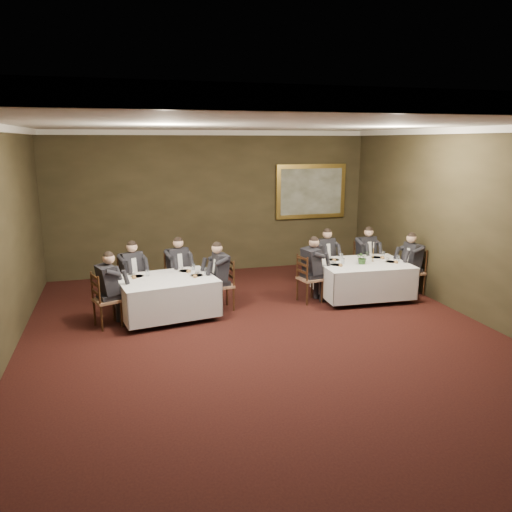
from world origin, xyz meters
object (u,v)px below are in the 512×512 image
chair_main_backleft (324,275)px  chair_main_endright (412,281)px  diner_main_backleft (324,265)px  diner_main_backright (365,263)px  chair_main_backright (364,272)px  diner_sec_endright (222,284)px  centerpiece (363,257)px  chair_main_endleft (309,288)px  diner_main_endleft (310,277)px  chair_sec_backleft (132,293)px  diner_sec_backright (178,277)px  chair_sec_endright (222,295)px  table_main (362,277)px  diner_sec_endleft (107,299)px  chair_sec_backright (178,287)px  candlestick (373,254)px  painting (311,191)px  chair_sec_endleft (107,311)px  diner_main_endright (412,271)px  diner_sec_backleft (132,282)px  table_second (167,294)px

chair_main_backleft → chair_main_endright: (1.63, -1.03, 0.00)m
diner_main_backleft → diner_main_backright: same height
chair_main_backright → diner_main_backright: (0.00, -0.01, 0.23)m
diner_sec_endright → centerpiece: (2.95, -0.16, 0.40)m
chair_main_endleft → diner_main_endleft: (0.01, 0.00, 0.23)m
diner_sec_endright → centerpiece: size_ratio=4.53×
chair_main_backleft → chair_sec_backleft: (-4.24, -0.28, 0.00)m
chair_main_endright → centerpiece: 1.39m
diner_sec_backright → chair_sec_endright: bearing=117.3°
chair_main_endleft → diner_main_endleft: size_ratio=0.74×
table_main → diner_sec_backright: bearing=167.5°
diner_sec_endright → diner_sec_endleft: size_ratio=1.00×
diner_main_backright → chair_sec_backright: 4.32m
candlestick → painting: size_ratio=0.23×
chair_main_endleft → chair_sec_endleft: (-4.00, -0.35, 0.00)m
chair_main_backright → chair_sec_endright: (-3.54, -0.86, 0.00)m
table_main → chair_sec_backleft: (-4.70, 0.69, -0.17)m
diner_main_backleft → diner_main_backright: bearing=165.9°
diner_main_backleft → chair_main_endright: size_ratio=1.35×
chair_sec_endright → diner_sec_endleft: size_ratio=0.74×
chair_main_backleft → chair_sec_backright: bearing=-9.2°
chair_sec_endright → diner_main_endleft: bearing=-97.6°
centerpiece → diner_main_endright: bearing=1.7°
chair_main_backleft → chair_main_endleft: same height
table_main → diner_main_endright: size_ratio=1.42×
chair_sec_backright → diner_main_backright: bearing=162.9°
chair_main_endright → diner_sec_backleft: (-5.87, 0.74, 0.23)m
chair_sec_backleft → diner_sec_backleft: size_ratio=0.74×
chair_sec_backright → chair_sec_endright: same height
diner_sec_backright → chair_main_backleft: bearing=164.3°
centerpiece → painting: 3.28m
diner_sec_backright → chair_sec_endleft: diner_sec_backright is taller
chair_main_backright → diner_main_endleft: size_ratio=0.74×
diner_sec_backleft → diner_main_backright: bearing=158.5°
chair_sec_backleft → chair_sec_endright: 1.81m
table_second → centerpiece: (4.02, 0.02, 0.46)m
painting → chair_sec_endright: bearing=-135.5°
chair_main_endright → diner_main_endright: (-0.01, -0.00, 0.23)m
chair_main_endright → diner_main_endleft: bearing=84.5°
diner_main_endright → chair_main_backleft: bearing=54.7°
diner_main_backleft → diner_sec_backleft: size_ratio=1.00×
diner_sec_backleft → chair_sec_endright: bearing=136.1°
diner_sec_backright → centerpiece: 3.84m
centerpiece → candlestick: candlestick is taller
chair_sec_endleft → diner_main_backleft: bearing=84.6°
diner_sec_endleft → chair_main_backright: bearing=81.7°
table_main → diner_main_backleft: 1.07m
diner_sec_endleft → diner_main_endright: bearing=71.8°
chair_main_endright → chair_sec_backleft: 5.92m
diner_main_backright → chair_main_backright: bearing=-90.0°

